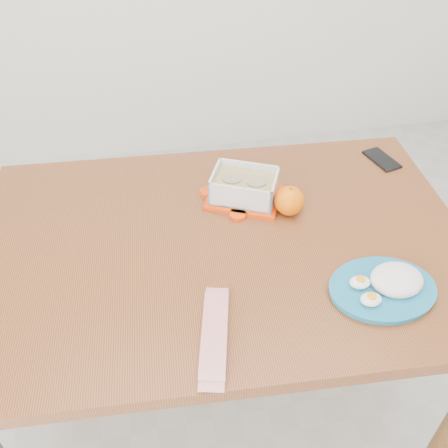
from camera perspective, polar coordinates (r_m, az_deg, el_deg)
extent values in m
plane|color=#B7B7B2|center=(1.91, 4.87, -20.31)|extent=(3.50, 3.50, 0.00)
cube|color=brown|center=(1.37, 0.00, -2.51)|extent=(1.39, 0.97, 0.04)
cylinder|color=brown|center=(1.96, -19.60, -4.18)|extent=(0.06, 0.06, 0.71)
cylinder|color=brown|center=(2.04, 15.68, -0.96)|extent=(0.06, 0.06, 0.71)
cube|color=#E63B06|center=(1.49, 2.29, 3.05)|extent=(0.26, 0.23, 0.01)
cube|color=silver|center=(1.46, 2.33, 4.43)|extent=(0.22, 0.20, 0.08)
cube|color=#A48D52|center=(1.47, 2.33, 4.20)|extent=(0.21, 0.18, 0.05)
cylinder|color=tan|center=(1.46, 0.96, 4.98)|extent=(0.08, 0.08, 0.02)
cylinder|color=tan|center=(1.45, 3.74, 4.56)|extent=(0.08, 0.08, 0.02)
sphere|color=#FF6605|center=(1.43, 7.48, 2.65)|extent=(0.09, 0.09, 0.09)
cylinder|color=#1B6E97|center=(1.28, 17.62, -7.15)|extent=(0.26, 0.26, 0.02)
ellipsoid|color=white|center=(1.27, 19.26, -5.65)|extent=(0.13, 0.11, 0.05)
ellipsoid|color=white|center=(1.25, 15.27, -6.46)|extent=(0.05, 0.04, 0.03)
ellipsoid|color=white|center=(1.22, 16.45, -8.27)|extent=(0.05, 0.04, 0.03)
cube|color=#BC0911|center=(1.14, -1.10, -12.44)|extent=(0.11, 0.24, 0.02)
cube|color=black|center=(1.73, 17.58, 7.05)|extent=(0.09, 0.14, 0.01)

